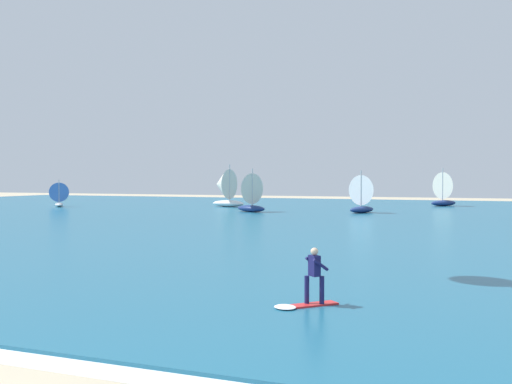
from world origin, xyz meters
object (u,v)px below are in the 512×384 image
sailboat_leading (59,194)px  sailboat_far_right (224,187)px  sailboat_near_shore (447,189)px  kitesurfer (309,285)px  sailboat_anchored_offshore (247,192)px  sailboat_center_horizon (365,193)px

sailboat_leading → sailboat_far_right: (19.71, 7.47, 0.87)m
sailboat_leading → sailboat_near_shore: sailboat_near_shore is taller
kitesurfer → sailboat_near_shore: sailboat_near_shore is taller
sailboat_near_shore → sailboat_anchored_offshore: sailboat_near_shore is taller
kitesurfer → sailboat_leading: 63.46m
sailboat_far_right → sailboat_center_horizon: sailboat_far_right is taller
sailboat_center_horizon → sailboat_anchored_offshore: bearing=-167.0°
sailboat_far_right → sailboat_anchored_offshore: 11.32m
sailboat_far_right → sailboat_anchored_offshore: sailboat_far_right is taller
sailboat_far_right → sailboat_near_shore: size_ratio=1.08×
sailboat_leading → sailboat_far_right: bearing=20.7°
sailboat_near_shore → sailboat_center_horizon: 19.94m
sailboat_center_horizon → sailboat_near_shore: bearing=69.0°
sailboat_far_right → sailboat_near_shore: sailboat_far_right is taller
kitesurfer → sailboat_center_horizon: size_ratio=0.40×
kitesurfer → sailboat_near_shore: (0.12, 63.79, 1.67)m
kitesurfer → sailboat_anchored_offshore: size_ratio=0.38×
kitesurfer → sailboat_leading: bearing=136.3°
sailboat_near_shore → sailboat_center_horizon: sailboat_near_shore is taller
sailboat_near_shore → sailboat_center_horizon: (-7.16, -18.61, -0.23)m
kitesurfer → sailboat_anchored_offshore: (-19.25, 42.35, 1.54)m
sailboat_leading → sailboat_near_shore: bearing=23.4°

